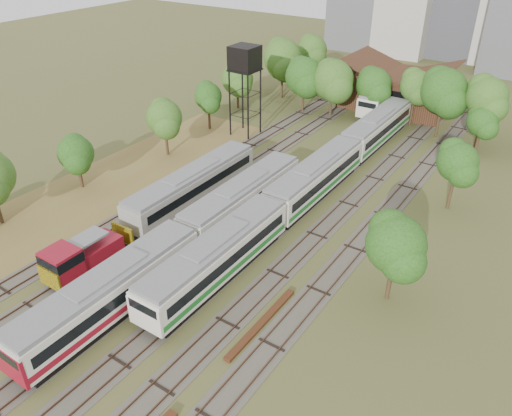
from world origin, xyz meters
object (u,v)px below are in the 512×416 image
Objects in this scene: shunter_locomotive at (80,259)px; water_tower at (245,61)px; railcar_red_set at (186,240)px; railcar_green_set at (315,179)px.

water_tower is at bearing 101.01° from shunter_locomotive.
railcar_red_set is at bearing -65.22° from water_tower.
railcar_red_set is 9.03m from shunter_locomotive.
water_tower reaches higher than railcar_red_set.
shunter_locomotive is 0.66× the size of water_tower.
railcar_green_set is (4.00, 16.84, 0.04)m from railcar_red_set.
railcar_red_set is at bearing 48.33° from shunter_locomotive.
shunter_locomotive is at bearing -78.99° from water_tower.
railcar_red_set reaches higher than shunter_locomotive.
water_tower reaches higher than railcar_green_set.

